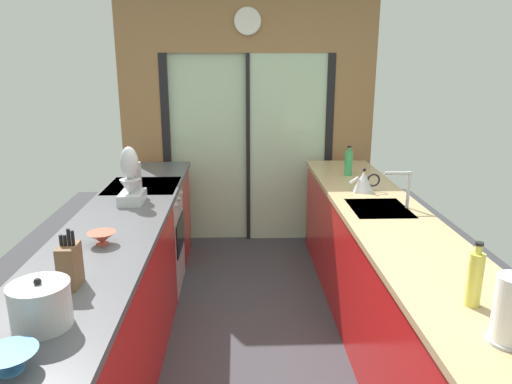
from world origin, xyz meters
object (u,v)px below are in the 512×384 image
stand_mixer (131,181)px  stock_pot (41,305)px  kettle (364,181)px  paper_towel_roll (511,310)px  mixing_bowl_near (9,361)px  mixing_bowl_far (102,238)px  oven_range (146,237)px  knife_block (70,265)px  soap_bottle_far (349,163)px  soap_bottle_near (475,278)px

stand_mixer → stock_pot: stand_mixer is taller
kettle → paper_towel_roll: size_ratio=0.84×
mixing_bowl_near → mixing_bowl_far: size_ratio=1.21×
mixing_bowl_near → kettle: bearing=51.4°
oven_range → mixing_bowl_far: bearing=-89.2°
oven_range → mixing_bowl_far: size_ratio=5.72×
knife_block → stock_pot: 0.35m
mixing_bowl_near → mixing_bowl_far: mixing_bowl_near is taller
knife_block → paper_towel_roll: 1.86m
mixing_bowl_far → knife_block: 0.53m
oven_range → stock_pot: bearing=-89.5°
mixing_bowl_far → knife_block: bearing=-90.0°
soap_bottle_far → knife_block: bearing=-129.8°
kettle → soap_bottle_near: soap_bottle_near is taller
stand_mixer → soap_bottle_far: bearing=23.9°
mixing_bowl_near → soap_bottle_far: 3.29m
mixing_bowl_far → stock_pot: bearing=-90.0°
oven_range → kettle: size_ratio=3.72×
stock_pot → soap_bottle_far: (1.78, 2.49, 0.02)m
soap_bottle_near → paper_towel_roll: bearing=-90.0°
mixing_bowl_far → paper_towel_roll: (1.78, -1.05, 0.09)m
kettle → soap_bottle_far: 0.54m
mixing_bowl_far → stand_mixer: size_ratio=0.38×
mixing_bowl_far → stock_pot: size_ratio=0.68×
mixing_bowl_near → knife_block: bearing=90.0°
soap_bottle_near → soap_bottle_far: (0.00, 2.39, -0.01)m
stand_mixer → paper_towel_roll: size_ratio=1.42×
knife_block → oven_range: bearing=90.6°
mixing_bowl_near → stand_mixer: stand_mixer is taller
oven_range → stock_pot: 2.26m
oven_range → mixing_bowl_far: mixing_bowl_far is taller
stand_mixer → soap_bottle_far: size_ratio=1.56×
stock_pot → knife_block: bearing=90.0°
oven_range → knife_block: 1.93m
mixing_bowl_far → soap_bottle_far: soap_bottle_far is taller
mixing_bowl_near → soap_bottle_far: size_ratio=0.72×
knife_block → soap_bottle_far: 2.78m
stand_mixer → soap_bottle_far: (1.78, 0.79, -0.04)m
oven_range → knife_block: (0.02, -1.85, 0.57)m
stock_pot → mixing_bowl_far: bearing=90.0°
kettle → mixing_bowl_near: bearing=-128.6°
oven_range → stand_mixer: 0.80m
oven_range → soap_bottle_near: bearing=-49.3°
mixing_bowl_far → kettle: size_ratio=0.65×
soap_bottle_near → paper_towel_roll: (0.00, -0.28, 0.01)m
kettle → paper_towel_roll: bearing=-90.1°
mixing_bowl_near → kettle: (1.78, 2.23, 0.04)m
kettle → stock_pot: bearing=-132.5°
mixing_bowl_far → paper_towel_roll: size_ratio=0.55×
stand_mixer → soap_bottle_near: stand_mixer is taller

